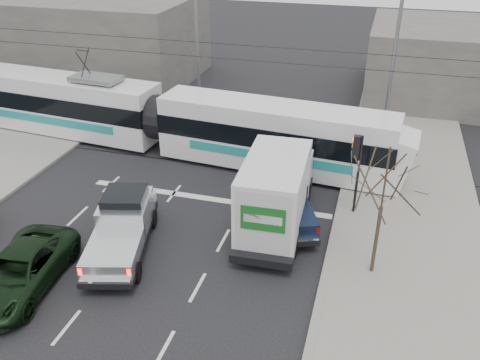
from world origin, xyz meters
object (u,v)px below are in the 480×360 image
(street_lamp_far, at_px, (194,35))
(tram, at_px, (160,119))
(traffic_signal, at_px, (357,158))
(street_lamp_near, at_px, (390,57))
(box_truck, at_px, (276,192))
(navy_pickup, at_px, (285,198))
(silver_pickup, at_px, (123,224))
(bare_tree, at_px, (385,184))
(green_car, at_px, (19,271))

(street_lamp_far, xyz_separation_m, tram, (-0.04, -5.52, -3.30))
(traffic_signal, bearing_deg, tram, 159.60)
(street_lamp_near, relative_size, box_truck, 1.31)
(navy_pickup, bearing_deg, street_lamp_near, 44.82)
(street_lamp_far, height_order, box_truck, street_lamp_far)
(box_truck, bearing_deg, silver_pickup, -153.86)
(bare_tree, height_order, box_truck, bare_tree)
(tram, height_order, navy_pickup, tram)
(street_lamp_near, height_order, navy_pickup, street_lamp_near)
(bare_tree, xyz_separation_m, green_car, (-11.89, -4.20, -3.07))
(navy_pickup, bearing_deg, silver_pickup, -169.45)
(tram, bearing_deg, silver_pickup, -70.59)
(street_lamp_near, relative_size, street_lamp_far, 1.00)
(street_lamp_near, bearing_deg, bare_tree, -88.58)
(silver_pickup, xyz_separation_m, navy_pickup, (5.68, 3.73, 0.00))
(silver_pickup, relative_size, navy_pickup, 1.14)
(box_truck, bearing_deg, street_lamp_far, 121.49)
(street_lamp_far, distance_m, silver_pickup, 15.15)
(street_lamp_far, height_order, silver_pickup, street_lamp_far)
(traffic_signal, distance_m, box_truck, 3.68)
(street_lamp_far, bearing_deg, bare_tree, -48.88)
(bare_tree, xyz_separation_m, box_truck, (-4.09, 2.07, -2.11))
(tram, bearing_deg, navy_pickup, -27.92)
(tram, distance_m, silver_pickup, 9.21)
(bare_tree, xyz_separation_m, tram, (-11.83, 7.98, -1.98))
(tram, height_order, silver_pickup, tram)
(street_lamp_far, distance_m, green_car, 18.23)
(green_car, bearing_deg, street_lamp_far, 84.16)
(traffic_signal, xyz_separation_m, navy_pickup, (-2.74, -1.18, -1.73))
(street_lamp_near, xyz_separation_m, box_truck, (-3.80, -9.43, -3.43))
(bare_tree, height_order, street_lamp_near, street_lamp_near)
(navy_pickup, bearing_deg, bare_tree, -58.79)
(bare_tree, xyz_separation_m, street_lamp_far, (-11.79, 13.50, 1.32))
(navy_pickup, relative_size, green_car, 0.99)
(street_lamp_near, height_order, tram, street_lamp_near)
(street_lamp_far, xyz_separation_m, navy_pickup, (7.91, -10.68, -4.10))
(street_lamp_far, xyz_separation_m, green_car, (-0.10, -17.70, -4.39))
(silver_pickup, relative_size, green_car, 1.13)
(traffic_signal, xyz_separation_m, green_car, (-10.76, -8.19, -2.02))
(tram, relative_size, navy_pickup, 4.86)
(tram, bearing_deg, traffic_signal, -15.37)
(box_truck, relative_size, navy_pickup, 1.34)
(street_lamp_far, bearing_deg, navy_pickup, -53.46)
(street_lamp_near, distance_m, box_truck, 10.73)
(traffic_signal, xyz_separation_m, box_truck, (-2.96, -1.92, -1.06))
(street_lamp_near, distance_m, navy_pickup, 10.25)
(bare_tree, distance_m, traffic_signal, 4.28)
(street_lamp_far, distance_m, navy_pickup, 13.91)
(navy_pickup, height_order, green_car, navy_pickup)
(navy_pickup, bearing_deg, green_car, -161.54)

